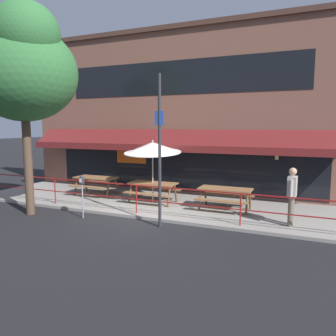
{
  "coord_description": "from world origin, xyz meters",
  "views": [
    {
      "loc": [
        5.16,
        -9.09,
        3.01
      ],
      "look_at": [
        0.59,
        1.6,
        1.5
      ],
      "focal_mm": 35.0,
      "sensor_mm": 36.0,
      "label": 1
    }
  ],
  "objects_px": {
    "patio_umbrella_centre": "(153,148)",
    "pedestrian_walking": "(292,193)",
    "picnic_table_left": "(96,181)",
    "picnic_table_centre": "(153,187)",
    "parking_meter_near": "(82,184)",
    "street_sign_pole": "(160,150)",
    "street_tree_curbside": "(23,67)",
    "picnic_table_right": "(225,193)"
  },
  "relations": [
    {
      "from": "patio_umbrella_centre",
      "to": "parking_meter_near",
      "type": "xyz_separation_m",
      "value": [
        -1.33,
        -2.51,
        -1.03
      ]
    },
    {
      "from": "patio_umbrella_centre",
      "to": "street_tree_curbside",
      "type": "xyz_separation_m",
      "value": [
        -3.18,
        -2.88,
        2.68
      ]
    },
    {
      "from": "picnic_table_right",
      "to": "street_sign_pole",
      "type": "xyz_separation_m",
      "value": [
        -1.41,
        -2.34,
        1.59
      ]
    },
    {
      "from": "pedestrian_walking",
      "to": "parking_meter_near",
      "type": "distance_m",
      "value": 6.48
    },
    {
      "from": "patio_umbrella_centre",
      "to": "street_tree_curbside",
      "type": "bearing_deg",
      "value": -137.84
    },
    {
      "from": "street_sign_pole",
      "to": "pedestrian_walking",
      "type": "bearing_deg",
      "value": 20.21
    },
    {
      "from": "picnic_table_centre",
      "to": "picnic_table_left",
      "type": "bearing_deg",
      "value": 174.17
    },
    {
      "from": "picnic_table_left",
      "to": "picnic_table_centre",
      "type": "distance_m",
      "value": 2.8
    },
    {
      "from": "picnic_table_centre",
      "to": "street_tree_curbside",
      "type": "relative_size",
      "value": 0.27
    },
    {
      "from": "picnic_table_centre",
      "to": "patio_umbrella_centre",
      "type": "distance_m",
      "value": 1.47
    },
    {
      "from": "patio_umbrella_centre",
      "to": "pedestrian_walking",
      "type": "xyz_separation_m",
      "value": [
        4.98,
        -1.04,
        -1.12
      ]
    },
    {
      "from": "parking_meter_near",
      "to": "street_tree_curbside",
      "type": "distance_m",
      "value": 4.17
    },
    {
      "from": "picnic_table_left",
      "to": "picnic_table_right",
      "type": "xyz_separation_m",
      "value": [
        5.57,
        -0.31,
        0.0
      ]
    },
    {
      "from": "picnic_table_right",
      "to": "patio_umbrella_centre",
      "type": "relative_size",
      "value": 0.76
    },
    {
      "from": "street_sign_pole",
      "to": "street_tree_curbside",
      "type": "distance_m",
      "value": 5.25
    },
    {
      "from": "parking_meter_near",
      "to": "picnic_table_centre",
      "type": "bearing_deg",
      "value": 62.03
    },
    {
      "from": "picnic_table_left",
      "to": "parking_meter_near",
      "type": "height_order",
      "value": "parking_meter_near"
    },
    {
      "from": "picnic_table_right",
      "to": "pedestrian_walking",
      "type": "bearing_deg",
      "value": -24.89
    },
    {
      "from": "picnic_table_centre",
      "to": "parking_meter_near",
      "type": "height_order",
      "value": "parking_meter_near"
    },
    {
      "from": "picnic_table_right",
      "to": "street_tree_curbside",
      "type": "relative_size",
      "value": 0.27
    },
    {
      "from": "street_sign_pole",
      "to": "patio_umbrella_centre",
      "type": "bearing_deg",
      "value": 120.13
    },
    {
      "from": "pedestrian_walking",
      "to": "picnic_table_left",
      "type": "bearing_deg",
      "value": 170.33
    },
    {
      "from": "pedestrian_walking",
      "to": "street_tree_curbside",
      "type": "bearing_deg",
      "value": -167.26
    },
    {
      "from": "pedestrian_walking",
      "to": "parking_meter_near",
      "type": "xyz_separation_m",
      "value": [
        -6.31,
        -1.47,
        0.09
      ]
    },
    {
      "from": "picnic_table_right",
      "to": "pedestrian_walking",
      "type": "height_order",
      "value": "pedestrian_walking"
    },
    {
      "from": "picnic_table_left",
      "to": "street_sign_pole",
      "type": "relative_size",
      "value": 0.4
    },
    {
      "from": "picnic_table_centre",
      "to": "patio_umbrella_centre",
      "type": "bearing_deg",
      "value": 90.0
    },
    {
      "from": "picnic_table_left",
      "to": "picnic_table_centre",
      "type": "relative_size",
      "value": 1.0
    },
    {
      "from": "picnic_table_centre",
      "to": "street_tree_curbside",
      "type": "distance_m",
      "value": 5.98
    },
    {
      "from": "street_sign_pole",
      "to": "street_tree_curbside",
      "type": "relative_size",
      "value": 0.66
    },
    {
      "from": "patio_umbrella_centre",
      "to": "pedestrian_walking",
      "type": "relative_size",
      "value": 1.39
    },
    {
      "from": "street_tree_curbside",
      "to": "picnic_table_centre",
      "type": "bearing_deg",
      "value": 42.15
    },
    {
      "from": "picnic_table_right",
      "to": "parking_meter_near",
      "type": "height_order",
      "value": "parking_meter_near"
    },
    {
      "from": "picnic_table_left",
      "to": "pedestrian_walking",
      "type": "xyz_separation_m",
      "value": [
        7.76,
        -1.32,
        0.35
      ]
    },
    {
      "from": "picnic_table_centre",
      "to": "parking_meter_near",
      "type": "bearing_deg",
      "value": -117.97
    },
    {
      "from": "street_tree_curbside",
      "to": "picnic_table_left",
      "type": "bearing_deg",
      "value": 82.85
    },
    {
      "from": "parking_meter_near",
      "to": "patio_umbrella_centre",
      "type": "bearing_deg",
      "value": 62.04
    },
    {
      "from": "picnic_table_right",
      "to": "street_sign_pole",
      "type": "relative_size",
      "value": 0.4
    },
    {
      "from": "picnic_table_left",
      "to": "pedestrian_walking",
      "type": "height_order",
      "value": "pedestrian_walking"
    },
    {
      "from": "picnic_table_left",
      "to": "street_sign_pole",
      "type": "distance_m",
      "value": 5.18
    },
    {
      "from": "picnic_table_centre",
      "to": "street_tree_curbside",
      "type": "height_order",
      "value": "street_tree_curbside"
    },
    {
      "from": "pedestrian_walking",
      "to": "picnic_table_centre",
      "type": "bearing_deg",
      "value": 168.21
    }
  ]
}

